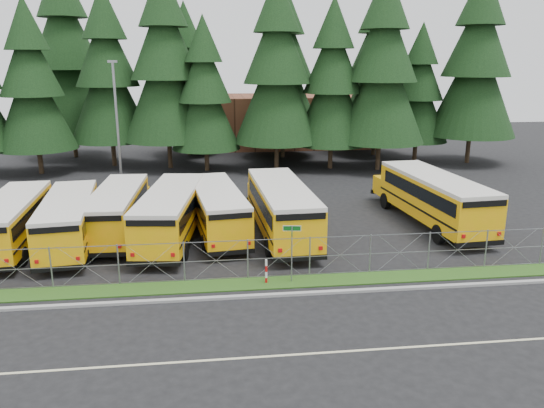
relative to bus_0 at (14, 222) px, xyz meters
The scene contains 29 objects.
ground 14.62m from the bus_0, 20.77° to the right, with size 120.00×120.00×0.00m, color black.
curb 15.97m from the bus_0, 31.26° to the right, with size 50.00×0.25×0.12m, color gray.
grass_verge 15.30m from the bus_0, 26.76° to the right, with size 50.00×1.40×0.06m, color #1D4413.
road_lane_line 18.98m from the bus_0, 44.05° to the right, with size 50.00×0.12×0.01m, color beige.
chainlink_fence 14.94m from the bus_0, 24.36° to the right, with size 44.00×0.10×2.00m, color gray, non-canonical shape.
brick_building 40.01m from the bus_0, 60.64° to the left, with size 22.00×10.00×6.00m, color brown.
bus_0 is the anchor object (origin of this frame).
bus_1 3.04m from the bus_0, ahead, with size 2.55×10.78×2.83m, color #EBAE07, non-canonical shape.
bus_2 5.66m from the bus_0, 15.13° to the left, with size 2.54×10.76×2.82m, color #EBAE07, non-canonical shape.
bus_3 8.70m from the bus_0, ahead, with size 2.70×11.45×3.00m, color #EBAE07, non-canonical shape.
bus_4 11.33m from the bus_0, ahead, with size 2.56×10.86×2.85m, color #EBAE07, non-canonical shape.
bus_5 15.06m from the bus_0, ahead, with size 2.84×12.02×3.15m, color #EBAE07, non-canonical shape.
bus_east 24.85m from the bus_0, ahead, with size 2.91×12.34×3.24m, color #EBAE07, non-canonical shape.
street_sign 16.14m from the bus_0, 25.04° to the right, with size 0.83×0.55×2.81m.
striped_bollard 15.08m from the bus_0, 27.02° to the right, with size 0.11×0.11×1.20m, color #B20C0C.
light_standard 13.78m from the bus_0, 72.51° to the left, with size 0.70×0.35×10.14m.
conifer_1 21.96m from the bus_0, 102.38° to the left, with size 7.06×7.06×15.61m, color black, non-canonical shape.
conifer_2 24.73m from the bus_0, 86.18° to the left, with size 7.73×7.73×17.09m, color black, non-canonical shape.
conifer_3 24.32m from the bus_0, 71.84° to the left, with size 8.39×8.39×18.57m, color black, non-canonical shape.
conifer_4 23.51m from the bus_0, 61.98° to the left, with size 6.40×6.40×14.14m, color black, non-canonical shape.
conifer_5 27.46m from the bus_0, 48.92° to the left, with size 8.05×8.05×17.81m, color black, non-canonical shape.
conifer_6 30.70m from the bus_0, 41.20° to the left, with size 7.17×7.17×15.85m, color black, non-canonical shape.
conifer_7 33.60m from the bus_0, 34.57° to the left, with size 8.22×8.22×18.18m, color black, non-canonical shape.
conifer_8 39.86m from the bus_0, 35.19° to the left, with size 6.25×6.25×13.82m, color black, non-canonical shape.
conifer_9 43.41m from the bus_0, 29.41° to the left, with size 8.58×8.58×18.97m, color black, non-canonical shape.
conifer_10 30.57m from the bus_0, 96.60° to the left, with size 9.20×9.20×20.34m, color black, non-canonical shape.
conifer_11 31.08m from the bus_0, 73.19° to the left, with size 7.30×7.30×16.14m, color black, non-canonical shape.
conifer_12 33.29m from the bus_0, 54.42° to the left, with size 8.14×8.14×18.00m, color black, non-canonical shape.
conifer_13 40.20m from the bus_0, 42.57° to the left, with size 8.27×8.27×18.28m, color black, non-canonical shape.
Camera 1 is at (-2.69, -24.59, 10.17)m, focal length 35.00 mm.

